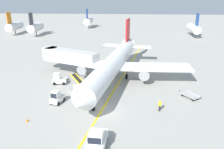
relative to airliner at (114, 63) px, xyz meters
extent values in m
plane|color=#9E9B93|center=(-0.46, -11.89, -3.42)|extent=(300.00, 300.00, 0.00)
cube|color=yellow|center=(-0.10, -6.89, -3.41)|extent=(14.74, 78.74, 0.01)
cylinder|color=white|center=(-0.10, -0.54, 0.03)|extent=(8.66, 30.10, 3.30)
cone|color=white|center=(-3.02, -16.47, 0.03)|extent=(3.61, 2.94, 3.23)
cone|color=white|center=(2.86, 15.59, 0.43)|extent=(3.59, 3.32, 3.14)
cube|color=white|center=(7.54, -0.41, -0.37)|extent=(13.12, 4.76, 0.36)
cylinder|color=gray|center=(5.75, -1.10, -1.37)|extent=(2.45, 3.49, 1.90)
cube|color=white|center=(-7.19, 2.29, -0.37)|extent=(13.70, 9.02, 0.36)
cylinder|color=gray|center=(-5.76, 1.01, -1.37)|extent=(2.45, 3.49, 1.90)
cube|color=red|center=(2.43, 13.23, 4.08)|extent=(1.00, 3.98, 5.20)
cube|color=white|center=(5.31, 12.30, 0.43)|extent=(5.29, 2.42, 0.24)
cube|color=white|center=(-0.59, 13.38, 0.43)|extent=(5.63, 3.73, 0.24)
cylinder|color=#4C4C51|center=(-2.18, -11.85, -1.86)|extent=(0.20, 0.20, 3.12)
cylinder|color=black|center=(-2.18, -11.85, -3.14)|extent=(0.45, 0.61, 0.56)
cylinder|color=#4C4C51|center=(2.43, 1.03, -1.86)|extent=(0.20, 0.20, 3.12)
cylinder|color=black|center=(2.43, 1.03, -2.94)|extent=(0.52, 1.01, 0.96)
cylinder|color=#4C4C51|center=(-1.90, 1.83, -1.86)|extent=(0.20, 0.20, 3.12)
cylinder|color=black|center=(-1.90, 1.83, -2.94)|extent=(0.52, 1.01, 0.96)
cube|color=black|center=(-2.66, -14.50, 0.38)|extent=(2.94, 1.49, 0.60)
cube|color=beige|center=(-8.89, 3.60, 0.18)|extent=(11.97, 7.46, 2.50)
cylinder|color=beige|center=(-14.04, 6.02, 0.18)|extent=(3.20, 3.20, 2.50)
cylinder|color=#59595B|center=(-7.26, 2.83, -2.24)|extent=(0.56, 0.56, 2.35)
cube|color=#333338|center=(-7.26, 2.83, -3.17)|extent=(1.80, 1.40, 0.50)
cube|color=silver|center=(-0.59, -19.77, -2.72)|extent=(2.13, 3.72, 0.80)
cube|color=silver|center=(-0.63, -20.39, -1.77)|extent=(1.62, 1.72, 1.10)
cube|color=black|center=(-0.68, -21.17, -1.77)|extent=(1.43, 0.17, 0.77)
cylinder|color=black|center=(0.29, -18.56, -3.12)|extent=(0.26, 0.61, 0.60)
cylinder|color=black|center=(-1.32, -18.46, -3.12)|extent=(0.26, 0.61, 0.60)
cube|color=silver|center=(-9.77, -2.36, -2.77)|extent=(2.50, 1.50, 0.70)
cube|color=silver|center=(-10.18, -2.39, -1.87)|extent=(1.16, 1.13, 1.10)
cube|color=black|center=(-10.70, -2.44, -1.87)|extent=(0.16, 0.98, 0.77)
cylinder|color=black|center=(-10.56, -2.98, -3.12)|extent=(0.62, 0.27, 0.60)
cylinder|color=black|center=(-10.65, -1.88, -3.12)|extent=(0.62, 0.27, 0.60)
cylinder|color=black|center=(-8.88, -2.84, -3.12)|extent=(0.62, 0.27, 0.60)
cylinder|color=black|center=(-8.98, -1.74, -3.12)|extent=(0.62, 0.27, 0.60)
cube|color=silver|center=(-7.93, -9.85, -2.77)|extent=(1.86, 2.65, 0.70)
cube|color=silver|center=(-8.04, -10.26, -1.87)|extent=(1.28, 1.31, 1.10)
cube|color=black|center=(-8.17, -10.76, -1.87)|extent=(0.96, 0.32, 0.77)
cylinder|color=black|center=(-7.61, -10.80, -3.12)|extent=(0.36, 0.64, 0.60)
cylinder|color=black|center=(-8.68, -10.52, -3.12)|extent=(0.36, 0.64, 0.60)
cylinder|color=black|center=(-7.19, -9.18, -3.12)|extent=(0.36, 0.64, 0.60)
cylinder|color=black|center=(-8.26, -8.90, -3.12)|extent=(0.36, 0.64, 0.60)
cube|color=silver|center=(-4.86, -5.81, -2.82)|extent=(3.67, 3.81, 0.60)
cylinder|color=black|center=(-6.23, -5.26, -3.12)|extent=(0.57, 0.59, 0.60)
cylinder|color=black|center=(-5.29, -4.40, -3.12)|extent=(0.57, 0.59, 0.60)
cylinder|color=black|center=(-4.43, -7.22, -3.12)|extent=(0.57, 0.59, 0.60)
cylinder|color=black|center=(-3.49, -6.36, -3.12)|extent=(0.57, 0.59, 0.60)
cube|color=black|center=(-5.27, -5.37, -1.87)|extent=(4.04, 4.29, 1.76)
cube|color=yellow|center=(-5.60, -5.67, -1.75)|extent=(3.45, 3.75, 1.84)
cube|color=yellow|center=(-4.93, -5.06, -1.75)|extent=(3.45, 3.75, 1.84)
cube|color=#A5A5A8|center=(12.57, -6.67, -2.98)|extent=(2.87, 3.14, 0.16)
cube|color=#4C4C51|center=(11.47, -5.18, -3.00)|extent=(0.60, 0.77, 0.08)
cylinder|color=#4C4C51|center=(11.20, -4.82, -3.00)|extent=(0.12, 0.12, 0.05)
cube|color=gray|center=(11.96, -7.12, -2.73)|extent=(1.71, 2.29, 0.50)
cube|color=gray|center=(13.17, -6.23, -2.73)|extent=(1.71, 2.29, 0.50)
cylinder|color=black|center=(11.46, -6.18, -3.24)|extent=(0.31, 0.36, 0.36)
cylinder|color=black|center=(12.43, -5.47, -3.24)|extent=(0.31, 0.36, 0.36)
cylinder|color=black|center=(12.70, -7.87, -3.24)|extent=(0.31, 0.36, 0.36)
cylinder|color=black|center=(13.67, -7.16, -3.24)|extent=(0.31, 0.36, 0.36)
cylinder|color=#26262D|center=(7.15, -11.40, -2.99)|extent=(0.24, 0.24, 0.85)
cube|color=yellow|center=(7.15, -11.40, -2.29)|extent=(0.36, 0.22, 0.56)
sphere|color=#9E7051|center=(7.15, -11.40, -1.90)|extent=(0.20, 0.20, 0.20)
sphere|color=yellow|center=(7.15, -11.40, -1.84)|extent=(0.24, 0.24, 0.24)
cone|color=orange|center=(-10.33, -15.43, -3.20)|extent=(0.36, 0.36, 0.44)
cone|color=orange|center=(-0.38, 5.33, -3.20)|extent=(0.36, 0.36, 0.44)
cylinder|color=silver|center=(-42.30, 48.38, -0.32)|extent=(3.00, 10.00, 3.00)
cylinder|color=#3F3F3F|center=(-42.30, 48.38, -2.62)|extent=(0.30, 0.30, 1.60)
cube|color=orange|center=(-42.30, 44.88, 3.18)|extent=(0.24, 3.20, 4.40)
cylinder|color=silver|center=(-32.85, 46.03, -0.32)|extent=(3.00, 10.00, 3.00)
cylinder|color=#3F3F3F|center=(-32.85, 46.03, -2.62)|extent=(0.30, 0.30, 1.60)
cube|color=#333338|center=(-32.85, 42.53, 3.18)|extent=(0.24, 3.20, 4.40)
cylinder|color=silver|center=(-16.01, 67.88, -0.32)|extent=(3.00, 10.00, 3.00)
cylinder|color=#3F3F3F|center=(-16.01, 67.88, -2.62)|extent=(0.30, 0.30, 1.60)
cube|color=navy|center=(-16.01, 64.38, 3.18)|extent=(0.24, 3.20, 4.40)
cylinder|color=silver|center=(26.76, 47.35, -0.32)|extent=(3.00, 10.00, 3.00)
cylinder|color=#3F3F3F|center=(26.76, 47.35, -2.62)|extent=(0.30, 0.30, 1.60)
cube|color=navy|center=(26.76, 43.85, 3.18)|extent=(0.24, 3.20, 4.40)
camera|label=1|loc=(2.46, -40.65, 12.49)|focal=36.89mm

